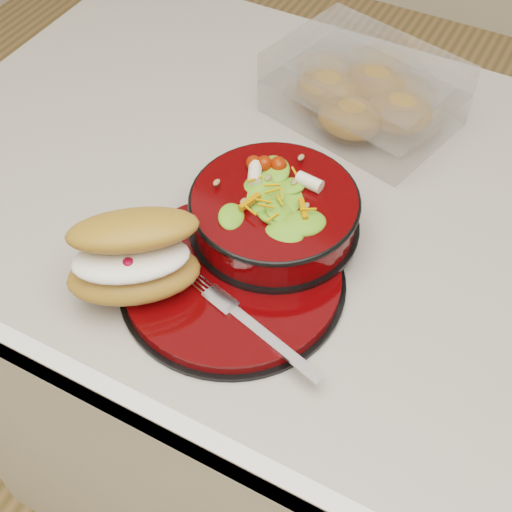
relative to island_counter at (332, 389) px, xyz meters
The scene contains 6 objects.
island_counter is the anchor object (origin of this frame).
dinner_plate 0.50m from the island_counter, 115.10° to the right, with size 0.26×0.26×0.02m.
salad_bowl 0.51m from the island_counter, 128.88° to the right, with size 0.20×0.20×0.09m.
croissant 0.59m from the island_counter, 125.36° to the right, with size 0.17×0.17×0.09m.
fork 0.52m from the island_counter, 95.61° to the right, with size 0.16×0.06×0.00m.
pastry_box 0.52m from the island_counter, 113.17° to the left, with size 0.28×0.23×0.09m.
Camera 1 is at (0.18, -0.62, 1.55)m, focal length 50.00 mm.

